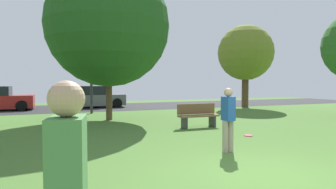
{
  "coord_description": "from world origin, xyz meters",
  "views": [
    {
      "loc": [
        -3.54,
        -4.13,
        1.73
      ],
      "look_at": [
        0.0,
        4.9,
        1.32
      ],
      "focal_mm": 30.55,
      "sensor_mm": 36.0,
      "label": 1
    }
  ],
  "objects": [
    {
      "name": "oak_tree_right",
      "position": [
        -1.28,
        9.07,
        4.31
      ],
      "size": [
        5.57,
        5.57,
        7.1
      ],
      "color": "brown",
      "rests_on": "ground_plane"
    },
    {
      "name": "person_bystander",
      "position": [
        0.41,
        1.87,
        0.87
      ],
      "size": [
        0.3,
        0.33,
        1.59
      ],
      "rotation": [
        0.0,
        0.0,
        1.6
      ],
      "color": "gray",
      "rests_on": "ground_plane"
    },
    {
      "name": "park_bench",
      "position": [
        1.52,
        5.62,
        0.46
      ],
      "size": [
        1.6,
        0.45,
        0.9
      ],
      "rotation": [
        0.0,
        0.0,
        3.14
      ],
      "color": "brown",
      "rests_on": "ground_plane"
    },
    {
      "name": "ground_plane",
      "position": [
        0.0,
        0.0,
        0.0
      ],
      "size": [
        44.0,
        44.0,
        0.0
      ],
      "primitive_type": "plane",
      "color": "#47702D"
    },
    {
      "name": "frisbee_disc",
      "position": [
        2.22,
        3.44,
        0.01
      ],
      "size": [
        0.27,
        0.27,
        0.03
      ],
      "primitive_type": "cylinder",
      "color": "#EA2D6B",
      "rests_on": "ground_plane"
    },
    {
      "name": "street_lamp_post",
      "position": [
        -1.71,
        12.2,
        2.25
      ],
      "size": [
        0.14,
        0.14,
        4.5
      ],
      "primitive_type": "cylinder",
      "color": "#2D2D33",
      "rests_on": "ground_plane"
    },
    {
      "name": "maple_tree_far",
      "position": [
        8.7,
        12.38,
        3.76
      ],
      "size": [
        3.81,
        3.81,
        5.69
      ],
      "color": "brown",
      "rests_on": "ground_plane"
    },
    {
      "name": "road_strip",
      "position": [
        0.0,
        16.0,
        0.0
      ],
      "size": [
        44.0,
        6.4,
        0.01
      ],
      "primitive_type": "cube",
      "color": "#28282B",
      "rests_on": "ground_plane"
    },
    {
      "name": "parked_car_grey",
      "position": [
        -1.16,
        16.2,
        0.67
      ],
      "size": [
        4.13,
        2.09,
        1.48
      ],
      "color": "slate",
      "rests_on": "ground_plane"
    }
  ]
}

